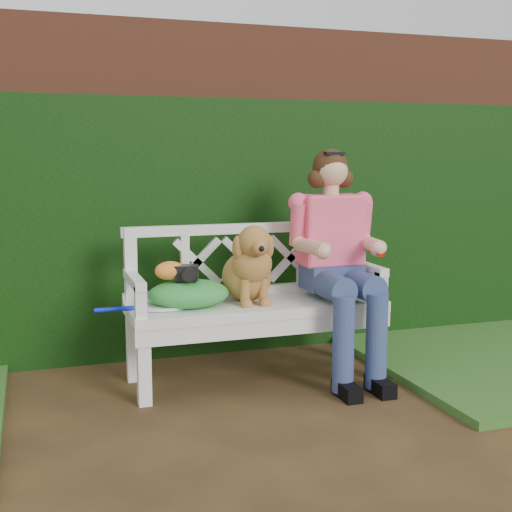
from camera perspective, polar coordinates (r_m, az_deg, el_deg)
name	(u,v)px	position (r m, az deg, el deg)	size (l,w,h in m)	color
ground	(258,454)	(3.20, 0.14, -16.20)	(60.00, 60.00, 0.00)	#312316
brick_wall	(171,189)	(4.76, -7.12, 5.54)	(10.00, 0.30, 2.20)	brown
ivy_hedge	(178,229)	(4.56, -6.53, 2.28)	(10.00, 0.18, 1.70)	#123A0B
garden_bench	(256,341)	(4.09, 0.00, -7.08)	(1.58, 0.60, 0.48)	white
seated_woman	(333,267)	(4.16, 6.44, -0.88)	(0.56, 0.75, 1.33)	#C73754
dog	(248,262)	(3.99, -0.64, -0.53)	(0.31, 0.42, 0.47)	#995220
tennis_racket	(160,306)	(3.88, -8.04, -4.16)	(0.56, 0.23, 0.03)	white
green_bag	(189,293)	(3.90, -5.63, -3.08)	(0.46, 0.36, 0.16)	green
camera_item	(187,273)	(3.85, -5.81, -1.39)	(0.13, 0.10, 0.08)	black
baseball_glove	(170,271)	(3.86, -7.19, -1.22)	(0.17, 0.12, 0.11)	orange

